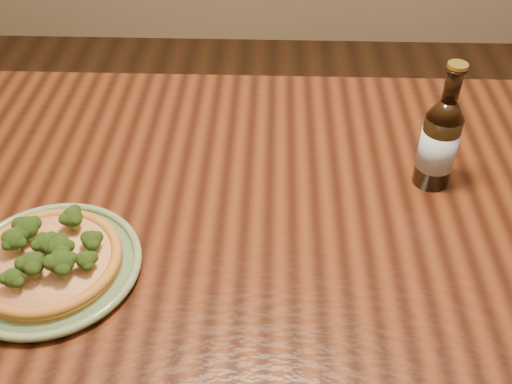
{
  "coord_description": "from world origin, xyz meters",
  "views": [
    {
      "loc": [
        -0.06,
        -0.72,
        1.47
      ],
      "look_at": [
        -0.08,
        0.04,
        0.82
      ],
      "focal_mm": 42.0,
      "sensor_mm": 36.0,
      "label": 1
    }
  ],
  "objects_px": {
    "table": "(301,236)",
    "beer_bottle": "(439,142)",
    "plate": "(50,266)",
    "pizza": "(48,258)"
  },
  "relations": [
    {
      "from": "plate",
      "to": "beer_bottle",
      "type": "bearing_deg",
      "value": 20.88
    },
    {
      "from": "table",
      "to": "beer_bottle",
      "type": "height_order",
      "value": "beer_bottle"
    },
    {
      "from": "plate",
      "to": "beer_bottle",
      "type": "xyz_separation_m",
      "value": [
        0.65,
        0.25,
        0.08
      ]
    },
    {
      "from": "table",
      "to": "beer_bottle",
      "type": "xyz_separation_m",
      "value": [
        0.24,
        0.06,
        0.19
      ]
    },
    {
      "from": "pizza",
      "to": "beer_bottle",
      "type": "distance_m",
      "value": 0.7
    },
    {
      "from": "table",
      "to": "pizza",
      "type": "bearing_deg",
      "value": -155.64
    },
    {
      "from": "pizza",
      "to": "beer_bottle",
      "type": "height_order",
      "value": "beer_bottle"
    },
    {
      "from": "beer_bottle",
      "to": "plate",
      "type": "bearing_deg",
      "value": -161.99
    },
    {
      "from": "table",
      "to": "plate",
      "type": "relative_size",
      "value": 5.48
    },
    {
      "from": "pizza",
      "to": "plate",
      "type": "bearing_deg",
      "value": -179.49
    }
  ]
}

